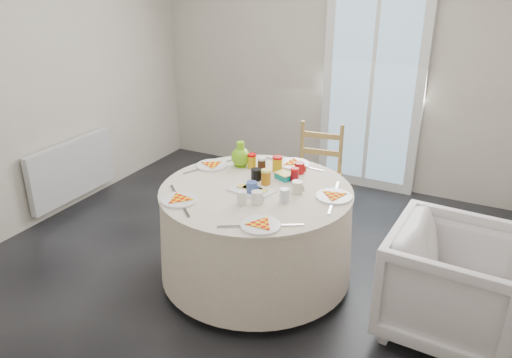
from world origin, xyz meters
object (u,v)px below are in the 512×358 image
at_px(table, 256,233).
at_px(armchair, 454,280).
at_px(radiator, 72,170).
at_px(green_pitcher, 241,148).
at_px(wooden_chair, 316,175).

xyz_separation_m(table, armchair, (1.36, 0.01, 0.02)).
bearing_deg(table, armchair, 0.34).
distance_m(table, armchair, 1.36).
relative_size(radiator, table, 0.72).
bearing_deg(table, green_pitcher, 132.39).
bearing_deg(radiator, armchair, -4.49).
distance_m(wooden_chair, green_pitcher, 0.86).
height_order(table, armchair, armchair).
xyz_separation_m(table, green_pitcher, (-0.30, 0.33, 0.49)).
distance_m(radiator, armchair, 3.45).
relative_size(radiator, wooden_chair, 1.10).
height_order(radiator, green_pitcher, green_pitcher).
height_order(wooden_chair, green_pitcher, green_pitcher).
xyz_separation_m(table, wooden_chair, (0.08, 0.99, 0.09)).
bearing_deg(green_pitcher, table, -66.15).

